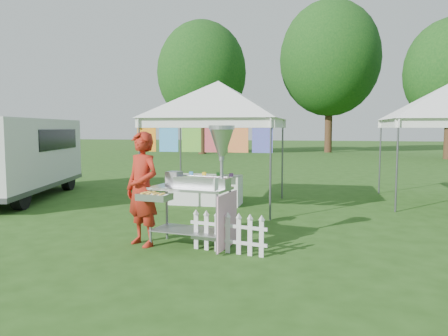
# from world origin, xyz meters

# --- Properties ---
(ground) EXTENTS (120.00, 120.00, 0.00)m
(ground) POSITION_xyz_m (0.00, 0.00, 0.00)
(ground) COLOR #244A15
(ground) RESTS_ON ground
(canopy_main) EXTENTS (4.24, 4.24, 3.45)m
(canopy_main) POSITION_xyz_m (0.00, 3.49, 2.99)
(canopy_main) COLOR #59595E
(canopy_main) RESTS_ON ground
(tree_left) EXTENTS (6.40, 6.40, 9.53)m
(tree_left) POSITION_xyz_m (-6.00, 24.00, 5.83)
(tree_left) COLOR #3C2A15
(tree_left) RESTS_ON ground
(tree_mid) EXTENTS (7.60, 7.60, 11.52)m
(tree_mid) POSITION_xyz_m (3.00, 28.00, 7.14)
(tree_mid) COLOR #3C2A15
(tree_mid) RESTS_ON ground
(donut_cart) EXTENTS (1.50, 0.93, 1.92)m
(donut_cart) POSITION_xyz_m (0.60, -0.21, 1.13)
(donut_cart) COLOR gray
(donut_cart) RESTS_ON ground
(vendor) EXTENTS (0.79, 0.70, 1.83)m
(vendor) POSITION_xyz_m (-0.37, -0.26, 0.91)
(vendor) COLOR #A12113
(vendor) RESTS_ON ground
(cargo_van) EXTENTS (3.17, 5.44, 2.12)m
(cargo_van) POSITION_xyz_m (-5.60, 3.48, 1.14)
(cargo_van) COLOR silver
(cargo_van) RESTS_ON ground
(picket_fence) EXTENTS (1.24, 0.29, 0.56)m
(picket_fence) POSITION_xyz_m (1.06, -0.41, 0.29)
(picket_fence) COLOR silver
(picket_fence) RESTS_ON ground
(display_table) EXTENTS (1.80, 0.70, 0.72)m
(display_table) POSITION_xyz_m (-0.38, 3.64, 0.36)
(display_table) COLOR white
(display_table) RESTS_ON ground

